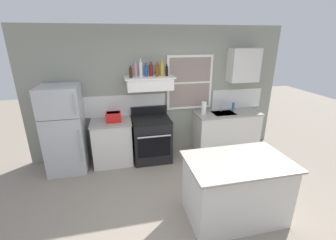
# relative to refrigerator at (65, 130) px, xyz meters

# --- Properties ---
(ground_plane) EXTENTS (16.00, 16.00, 0.00)m
(ground_plane) POSITION_rel_refrigerator_xyz_m (1.90, -1.84, -0.83)
(ground_plane) COLOR gray
(back_wall) EXTENTS (5.40, 0.11, 2.70)m
(back_wall) POSITION_rel_refrigerator_xyz_m (1.93, 0.39, 0.52)
(back_wall) COLOR gray
(back_wall) RESTS_ON ground_plane
(refrigerator) EXTENTS (0.70, 0.72, 1.67)m
(refrigerator) POSITION_rel_refrigerator_xyz_m (0.00, 0.00, 0.00)
(refrigerator) COLOR #B7BABC
(refrigerator) RESTS_ON ground_plane
(counter_left_of_stove) EXTENTS (0.79, 0.63, 0.91)m
(counter_left_of_stove) POSITION_rel_refrigerator_xyz_m (0.85, 0.06, -0.38)
(counter_left_of_stove) COLOR silver
(counter_left_of_stove) RESTS_ON ground_plane
(toaster) EXTENTS (0.30, 0.20, 0.19)m
(toaster) POSITION_rel_refrigerator_xyz_m (0.91, 0.02, 0.18)
(toaster) COLOR red
(toaster) RESTS_ON counter_left_of_stove
(stove_range) EXTENTS (0.76, 0.69, 1.09)m
(stove_range) POSITION_rel_refrigerator_xyz_m (1.65, 0.02, -0.37)
(stove_range) COLOR black
(stove_range) RESTS_ON ground_plane
(range_hood_shelf) EXTENTS (0.96, 0.52, 0.24)m
(range_hood_shelf) POSITION_rel_refrigerator_xyz_m (1.65, 0.12, 0.79)
(range_hood_shelf) COLOR white
(bottle_brown_stout) EXTENTS (0.06, 0.06, 0.23)m
(bottle_brown_stout) POSITION_rel_refrigerator_xyz_m (1.29, 0.06, 1.01)
(bottle_brown_stout) COLOR #381E0F
(bottle_brown_stout) RESTS_ON range_hood_shelf
(bottle_rose_pink) EXTENTS (0.07, 0.07, 0.30)m
(bottle_rose_pink) POSITION_rel_refrigerator_xyz_m (1.40, 0.18, 1.04)
(bottle_rose_pink) COLOR #C67F84
(bottle_rose_pink) RESTS_ON range_hood_shelf
(bottle_clear_tall) EXTENTS (0.06, 0.06, 0.34)m
(bottle_clear_tall) POSITION_rel_refrigerator_xyz_m (1.49, 0.13, 1.06)
(bottle_clear_tall) COLOR silver
(bottle_clear_tall) RESTS_ON range_hood_shelf
(bottle_blue_liqueur) EXTENTS (0.07, 0.07, 0.26)m
(bottle_blue_liqueur) POSITION_rel_refrigerator_xyz_m (1.59, 0.15, 1.02)
(bottle_blue_liqueur) COLOR #1E478C
(bottle_blue_liqueur) RESTS_ON range_hood_shelf
(bottle_red_label_wine) EXTENTS (0.07, 0.07, 0.28)m
(bottle_red_label_wine) POSITION_rel_refrigerator_xyz_m (1.69, 0.17, 1.03)
(bottle_red_label_wine) COLOR maroon
(bottle_red_label_wine) RESTS_ON range_hood_shelf
(bottle_amber_wine) EXTENTS (0.07, 0.07, 0.28)m
(bottle_amber_wine) POSITION_rel_refrigerator_xyz_m (1.81, 0.12, 1.03)
(bottle_amber_wine) COLOR brown
(bottle_amber_wine) RESTS_ON range_hood_shelf
(bottle_champagne_gold_foil) EXTENTS (0.08, 0.08, 0.31)m
(bottle_champagne_gold_foil) POSITION_rel_refrigerator_xyz_m (1.90, 0.13, 1.04)
(bottle_champagne_gold_foil) COLOR #B29333
(bottle_champagne_gold_foil) RESTS_ON range_hood_shelf
(bottle_balsamic_dark) EXTENTS (0.06, 0.06, 0.23)m
(bottle_balsamic_dark) POSITION_rel_refrigerator_xyz_m (2.00, 0.14, 1.01)
(bottle_balsamic_dark) COLOR black
(bottle_balsamic_dark) RESTS_ON range_hood_shelf
(counter_right_with_sink) EXTENTS (1.43, 0.63, 0.91)m
(counter_right_with_sink) POSITION_rel_refrigerator_xyz_m (3.35, 0.06, -0.38)
(counter_right_with_sink) COLOR silver
(counter_right_with_sink) RESTS_ON ground_plane
(sink_faucet) EXTENTS (0.03, 0.17, 0.28)m
(sink_faucet) POSITION_rel_refrigerator_xyz_m (3.25, 0.16, 0.25)
(sink_faucet) COLOR silver
(sink_faucet) RESTS_ON counter_right_with_sink
(paper_towel_roll) EXTENTS (0.11, 0.11, 0.27)m
(paper_towel_roll) POSITION_rel_refrigerator_xyz_m (2.79, 0.06, 0.21)
(paper_towel_roll) COLOR white
(paper_towel_roll) RESTS_ON counter_right_with_sink
(dish_soap_bottle) EXTENTS (0.06, 0.06, 0.18)m
(dish_soap_bottle) POSITION_rel_refrigerator_xyz_m (3.53, 0.16, 0.17)
(dish_soap_bottle) COLOR blue
(dish_soap_bottle) RESTS_ON counter_right_with_sink
(kitchen_island) EXTENTS (1.40, 0.90, 0.91)m
(kitchen_island) POSITION_rel_refrigerator_xyz_m (2.54, -1.90, -0.38)
(kitchen_island) COLOR silver
(kitchen_island) RESTS_ON ground_plane
(upper_cabinet_right) EXTENTS (0.64, 0.32, 0.70)m
(upper_cabinet_right) POSITION_rel_refrigerator_xyz_m (3.70, 0.20, 1.07)
(upper_cabinet_right) COLOR silver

